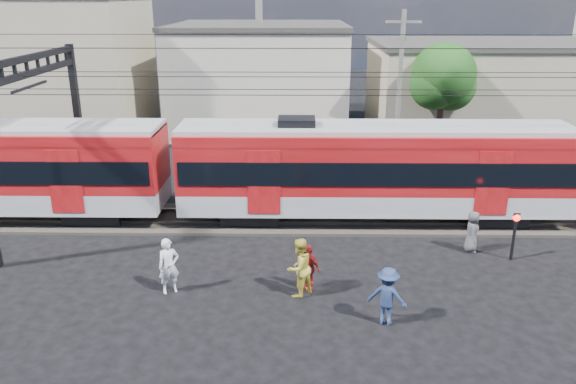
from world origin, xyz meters
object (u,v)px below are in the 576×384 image
commuter_train (379,167)px  pedestrian_c (387,296)px  pedestrian_a (169,266)px  crossing_signal (515,228)px

commuter_train → pedestrian_c: bearing=-95.5°
commuter_train → pedestrian_a: size_ratio=27.12×
pedestrian_a → crossing_signal: size_ratio=1.02×
pedestrian_a → pedestrian_c: (6.74, -1.77, -0.03)m
pedestrian_c → crossing_signal: crossing_signal is taller
pedestrian_a → pedestrian_c: pedestrian_a is taller
pedestrian_c → crossing_signal: bearing=-119.2°
pedestrian_a → commuter_train: bearing=13.8°
pedestrian_c → commuter_train: bearing=-74.2°
commuter_train → pedestrian_a: 9.84m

